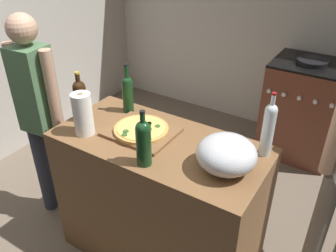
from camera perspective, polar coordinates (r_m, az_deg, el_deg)
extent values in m
cube|color=#6B5B4C|center=(3.17, 4.22, -9.76)|extent=(4.17, 3.35, 0.02)
cube|color=#BCB7AD|center=(3.80, 15.93, 18.50)|extent=(4.17, 0.10, 2.60)
cube|color=#BCB7AD|center=(3.70, -21.96, 17.16)|extent=(0.10, 3.35, 2.60)
cube|color=brown|center=(2.32, -1.35, -12.14)|extent=(1.26, 0.61, 0.94)
cube|color=brown|center=(2.10, -4.40, -0.93)|extent=(0.40, 0.32, 0.02)
cylinder|color=tan|center=(2.09, -4.42, -0.49)|extent=(0.33, 0.33, 0.02)
cylinder|color=#EAC660|center=(2.08, -4.44, -0.23)|extent=(0.29, 0.29, 0.00)
cylinder|color=#335926|center=(2.11, -3.15, 0.41)|extent=(0.04, 0.04, 0.01)
cylinder|color=#335926|center=(2.05, -6.85, -0.86)|extent=(0.03, 0.03, 0.01)
cylinder|color=#335926|center=(2.08, -1.69, -0.01)|extent=(0.03, 0.03, 0.01)
cylinder|color=#335926|center=(2.06, -3.10, -0.49)|extent=(0.04, 0.04, 0.01)
cylinder|color=#335926|center=(2.09, -3.09, 0.14)|extent=(0.03, 0.03, 0.01)
cylinder|color=#335926|center=(2.08, -3.64, -0.20)|extent=(0.02, 0.02, 0.01)
cylinder|color=#335926|center=(2.03, -4.87, -1.09)|extent=(0.03, 0.03, 0.01)
cylinder|color=#335926|center=(2.02, -7.07, -1.42)|extent=(0.03, 0.03, 0.01)
cylinder|color=#335926|center=(2.11, -3.09, 0.43)|extent=(0.03, 0.03, 0.01)
cylinder|color=#B2B2B7|center=(1.83, 9.23, -6.78)|extent=(0.13, 0.13, 0.01)
ellipsoid|color=silver|center=(1.78, 9.47, -4.50)|extent=(0.31, 0.31, 0.18)
cylinder|color=white|center=(2.09, -13.65, 1.89)|extent=(0.11, 0.11, 0.26)
cylinder|color=#997551|center=(2.09, -13.66, 1.94)|extent=(0.03, 0.03, 0.26)
cylinder|color=#331E0F|center=(2.25, -13.91, 3.56)|extent=(0.08, 0.08, 0.23)
sphere|color=#331E0F|center=(2.20, -14.28, 6.16)|extent=(0.08, 0.08, 0.08)
cylinder|color=#331E0F|center=(2.18, -14.46, 7.45)|extent=(0.03, 0.03, 0.06)
cylinder|color=gold|center=(2.17, -14.59, 8.35)|extent=(0.03, 0.03, 0.01)
cylinder|color=silver|center=(1.92, 15.85, -1.08)|extent=(0.07, 0.07, 0.27)
sphere|color=silver|center=(1.85, 16.44, 2.48)|extent=(0.07, 0.07, 0.07)
cylinder|color=silver|center=(1.83, 16.68, 3.93)|extent=(0.02, 0.02, 0.07)
cylinder|color=maroon|center=(1.81, 16.87, 5.03)|extent=(0.02, 0.02, 0.01)
cylinder|color=#143819|center=(1.79, -3.96, -3.34)|extent=(0.08, 0.08, 0.21)
sphere|color=#143819|center=(1.74, -4.08, -0.43)|extent=(0.08, 0.08, 0.08)
cylinder|color=#143819|center=(1.71, -4.15, 1.17)|extent=(0.03, 0.03, 0.06)
cylinder|color=black|center=(1.69, -4.20, 2.29)|extent=(0.03, 0.03, 0.01)
cylinder|color=#143819|center=(2.30, -6.51, 4.73)|extent=(0.07, 0.07, 0.21)
sphere|color=#143819|center=(2.26, -6.67, 7.11)|extent=(0.07, 0.07, 0.07)
cylinder|color=#143819|center=(2.23, -6.77, 8.63)|extent=(0.03, 0.03, 0.09)
cylinder|color=black|center=(2.22, -6.85, 9.81)|extent=(0.03, 0.03, 0.01)
cube|color=brown|center=(3.58, 20.95, 2.37)|extent=(0.66, 0.57, 0.92)
cube|color=black|center=(3.40, 22.42, 9.31)|extent=(0.66, 0.57, 0.02)
cylinder|color=silver|center=(3.25, 16.08, 5.48)|extent=(0.04, 0.02, 0.04)
cylinder|color=silver|center=(3.23, 18.28, 4.88)|extent=(0.04, 0.02, 0.04)
cylinder|color=silver|center=(3.20, 20.52, 4.27)|extent=(0.04, 0.02, 0.04)
cylinder|color=silver|center=(3.19, 22.78, 3.64)|extent=(0.04, 0.02, 0.04)
cylinder|color=silver|center=(3.17, 25.05, 3.00)|extent=(0.04, 0.02, 0.04)
cylinder|color=black|center=(3.36, 22.40, 9.63)|extent=(0.27, 0.27, 0.04)
cylinder|color=#383D4C|center=(2.88, -19.58, -6.39)|extent=(0.11, 0.11, 0.78)
cylinder|color=#383D4C|center=(2.77, -16.93, -7.50)|extent=(0.11, 0.11, 0.78)
cube|color=#4C724C|center=(2.48, -20.84, 5.62)|extent=(0.24, 0.22, 0.58)
cylinder|color=tan|center=(2.59, -23.31, 6.46)|extent=(0.08, 0.08, 0.55)
cylinder|color=tan|center=(2.37, -18.27, 5.31)|extent=(0.08, 0.08, 0.55)
sphere|color=tan|center=(2.35, -22.68, 14.41)|extent=(0.19, 0.19, 0.19)
cylinder|color=slate|center=(2.46, 23.33, -14.64)|extent=(0.11, 0.11, 0.79)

